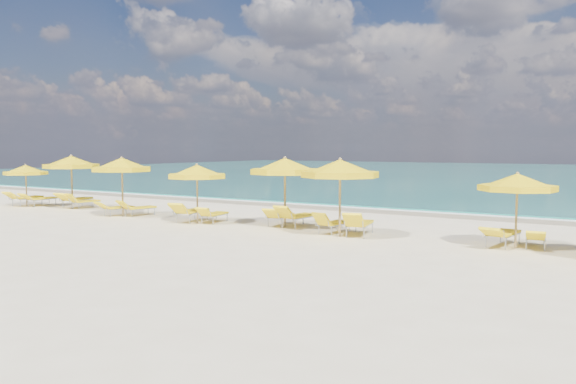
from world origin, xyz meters
The scene contains 27 objects.
ground_plane centered at (0.00, 0.00, 0.00)m, with size 120.00×120.00×0.00m, color beige.
ocean centered at (0.00, 48.00, 0.00)m, with size 120.00×80.00×0.30m, color #12685E.
wet_sand_band centered at (0.00, 7.40, 0.00)m, with size 120.00×2.60×0.01m, color tan.
foam_line centered at (0.00, 8.20, 0.00)m, with size 120.00×1.20×0.03m, color white.
whitecap_near centered at (-6.00, 17.00, 0.00)m, with size 14.00×0.36×0.05m, color white.
whitecap_far centered at (8.00, 24.00, 0.00)m, with size 18.00×0.30×0.05m, color white.
umbrella_0 centered at (-14.36, -0.06, 1.79)m, with size 2.23×2.23×2.10m.
umbrella_1 centered at (-11.43, 0.39, 2.20)m, with size 2.90×2.90×2.59m.
umbrella_2 centered at (-7.02, -0.47, 2.18)m, with size 3.26×3.26×2.55m.
umbrella_3 centered at (-2.90, -0.46, 1.97)m, with size 2.89×2.89×2.32m.
umbrella_4 centered at (0.55, 0.38, 2.22)m, with size 2.68×2.68×2.60m.
umbrella_5 centered at (3.23, -0.53, 2.21)m, with size 2.98×2.98×2.59m.
umbrella_6 centered at (8.53, 0.24, 1.90)m, with size 2.66×2.66×2.23m.
lounger_0_left centered at (-14.77, 0.21, 0.24)m, with size 0.84×2.04×0.79m.
lounger_0_right centered at (-13.92, 0.44, 0.22)m, with size 0.63×1.85×0.72m.
lounger_1_left centered at (-11.79, 0.91, 0.24)m, with size 0.99×2.09×0.81m.
lounger_1_right centered at (-11.03, 0.80, 0.20)m, with size 0.70×1.64×0.79m.
lounger_2_left centered at (-7.54, -0.29, 0.20)m, with size 0.83×1.73×0.67m.
lounger_2_right centered at (-6.60, 0.06, 0.21)m, with size 0.88×1.75×0.75m.
lounger_3_left centered at (-3.43, -0.20, 0.25)m, with size 0.99×2.11×0.87m.
lounger_3_right centered at (-2.43, -0.03, 0.20)m, with size 0.78×1.72×0.71m.
lounger_4_left centered at (0.13, 0.75, 0.21)m, with size 0.80×1.81×0.75m.
lounger_4_right centered at (0.95, 0.69, 0.24)m, with size 0.84×2.00×0.90m.
lounger_5_left centered at (2.74, 0.00, 0.21)m, with size 0.74×1.69×0.81m.
lounger_5_right centered at (3.70, 0.02, 0.24)m, with size 0.99×1.99×0.89m.
lounger_6_left centered at (8.14, 0.40, 0.23)m, with size 0.88×2.01×0.71m.
lounger_6_right centered at (9.02, 0.63, 0.19)m, with size 0.75×1.70×0.64m.
Camera 1 is at (11.33, -16.95, 2.91)m, focal length 35.00 mm.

